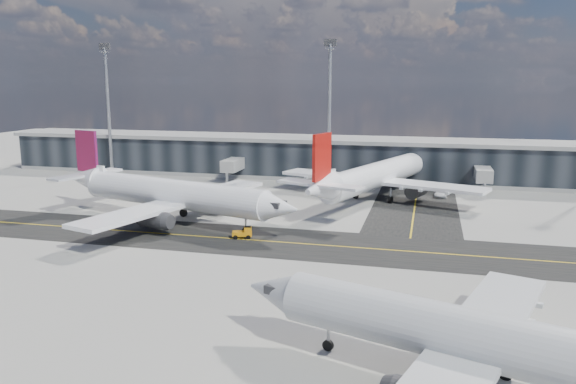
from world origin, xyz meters
name	(u,v)px	position (x,y,z in m)	size (l,w,h in m)	color
ground	(261,250)	(0.00, 0.00, 0.00)	(300.00, 300.00, 0.00)	gray
taxiway_lanes	(309,230)	(3.91, 10.74, 0.01)	(180.00, 63.00, 0.03)	black
terminal_concourse	(334,159)	(0.04, 54.93, 4.09)	(152.00, 19.80, 8.80)	black
floodlight_masts	(329,107)	(0.00, 48.00, 15.61)	(102.50, 0.70, 28.90)	gray
airliner_af	(170,194)	(-17.32, 10.70, 4.26)	(42.82, 36.88, 12.89)	white
airliner_redtail	(375,176)	(10.81, 33.26, 4.39)	(37.62, 43.56, 13.29)	white
airliner_near	(494,344)	(24.66, -28.06, 3.85)	(38.41, 33.13, 11.64)	silver
baggage_tug	(244,232)	(-3.72, 4.58, 0.81)	(2.83, 1.91, 1.62)	orange
service_van	(441,193)	(22.41, 39.63, 0.64)	(2.12, 4.61, 1.28)	white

